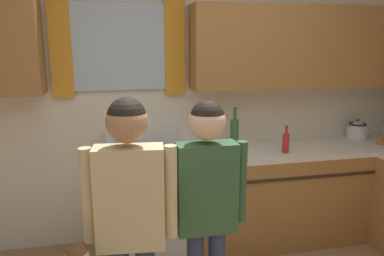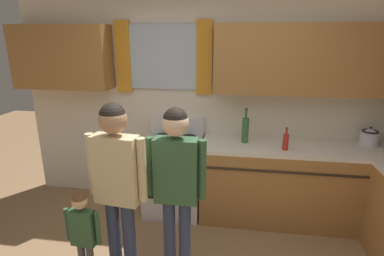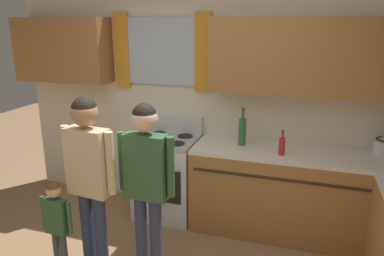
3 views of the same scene
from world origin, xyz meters
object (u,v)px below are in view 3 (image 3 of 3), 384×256
object	(u,v)px
bottle_wine_green	(242,131)
adult_in_plaid	(146,173)
adult_holding_child	(89,169)
small_child	(57,219)
stove_oven	(168,175)
bottle_sauce_red	(282,146)

from	to	relation	value
bottle_wine_green	adult_in_plaid	world-z (taller)	adult_in_plaid
adult_holding_child	adult_in_plaid	world-z (taller)	adult_holding_child
adult_in_plaid	small_child	bearing A→B (deg)	-161.93
bottle_wine_green	adult_holding_child	distance (m)	1.61
adult_holding_child	adult_in_plaid	xyz separation A→B (m)	(0.45, 0.12, -0.03)
adult_holding_child	adult_in_plaid	distance (m)	0.46
stove_oven	small_child	bearing A→B (deg)	-108.94
stove_oven	bottle_wine_green	bearing A→B (deg)	2.82
stove_oven	bottle_wine_green	world-z (taller)	bottle_wine_green
small_child	adult_holding_child	bearing A→B (deg)	22.63
stove_oven	adult_holding_child	xyz separation A→B (m)	(-0.19, -1.22, 0.53)
bottle_wine_green	stove_oven	bearing A→B (deg)	-177.18
stove_oven	adult_in_plaid	distance (m)	1.24
stove_oven	bottle_sauce_red	distance (m)	1.35
adult_holding_child	small_child	size ratio (longest dim) A/B	1.78
adult_holding_child	small_child	world-z (taller)	adult_holding_child
adult_holding_child	small_child	distance (m)	0.53
stove_oven	adult_holding_child	world-z (taller)	adult_holding_child
stove_oven	bottle_sauce_red	world-z (taller)	bottle_sauce_red
bottle_sauce_red	small_child	distance (m)	2.12
adult_in_plaid	stove_oven	bearing A→B (deg)	103.29
adult_in_plaid	adult_holding_child	bearing A→B (deg)	-164.84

